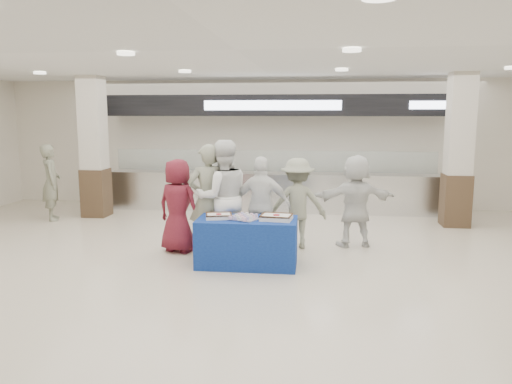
# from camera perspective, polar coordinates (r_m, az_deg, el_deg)

# --- Properties ---
(ground) EXTENTS (14.00, 14.00, 0.00)m
(ground) POSITION_cam_1_polar(r_m,az_deg,el_deg) (7.15, -2.18, -10.43)
(ground) COLOR beige
(ground) RESTS_ON ground
(serving_line) EXTENTS (8.70, 0.85, 2.80)m
(serving_line) POSITION_cam_1_polar(r_m,az_deg,el_deg) (12.16, 1.96, 3.28)
(serving_line) COLOR silver
(serving_line) RESTS_ON ground
(column_left) EXTENTS (0.55, 0.55, 3.20)m
(column_left) POSITION_cam_1_polar(r_m,az_deg,el_deg) (12.02, -18.02, 4.55)
(column_left) COLOR #3B2A1B
(column_left) RESTS_ON ground
(column_right) EXTENTS (0.55, 0.55, 3.20)m
(column_right) POSITION_cam_1_polar(r_m,az_deg,el_deg) (11.26, 22.13, 4.05)
(column_right) COLOR #3B2A1B
(column_right) RESTS_ON ground
(display_table) EXTENTS (1.56, 0.79, 0.75)m
(display_table) POSITION_cam_1_polar(r_m,az_deg,el_deg) (7.86, -1.03, -5.75)
(display_table) COLOR navy
(display_table) RESTS_ON ground
(sheet_cake_left) EXTENTS (0.46, 0.40, 0.09)m
(sheet_cake_left) POSITION_cam_1_polar(r_m,az_deg,el_deg) (7.82, -4.28, -2.70)
(sheet_cake_left) COLOR white
(sheet_cake_left) RESTS_ON display_table
(sheet_cake_right) EXTENTS (0.51, 0.41, 0.10)m
(sheet_cake_right) POSITION_cam_1_polar(r_m,az_deg,el_deg) (7.69, 2.35, -2.85)
(sheet_cake_right) COLOR white
(sheet_cake_right) RESTS_ON display_table
(cupcake_tray) EXTENTS (0.52, 0.47, 0.07)m
(cupcake_tray) POSITION_cam_1_polar(r_m,az_deg,el_deg) (7.72, -1.44, -2.89)
(cupcake_tray) COLOR silver
(cupcake_tray) RESTS_ON display_table
(civilian_maroon) EXTENTS (0.91, 0.74, 1.61)m
(civilian_maroon) POSITION_cam_1_polar(r_m,az_deg,el_deg) (8.64, -8.90, -1.57)
(civilian_maroon) COLOR maroon
(civilian_maroon) RESTS_ON ground
(soldier_a) EXTENTS (0.80, 0.69, 1.87)m
(soldier_a) POSITION_cam_1_polar(r_m,az_deg,el_deg) (8.49, -5.50, -0.81)
(soldier_a) COLOR gray
(soldier_a) RESTS_ON ground
(chef_tall) EXTENTS (1.14, 1.03, 1.94)m
(chef_tall) POSITION_cam_1_polar(r_m,az_deg,el_deg) (8.43, -3.81, -0.61)
(chef_tall) COLOR white
(chef_tall) RESTS_ON ground
(chef_short) EXTENTS (0.99, 0.45, 1.66)m
(chef_short) POSITION_cam_1_polar(r_m,az_deg,el_deg) (8.40, 0.68, -1.58)
(chef_short) COLOR white
(chef_short) RESTS_ON ground
(soldier_b) EXTENTS (1.10, 0.72, 1.60)m
(soldier_b) POSITION_cam_1_polar(r_m,az_deg,el_deg) (8.83, 4.74, -1.30)
(soldier_b) COLOR gray
(soldier_b) RESTS_ON ground
(civilian_white) EXTENTS (1.61, 0.84, 1.66)m
(civilian_white) POSITION_cam_1_polar(r_m,az_deg,el_deg) (9.06, 11.29, -0.99)
(civilian_white) COLOR white
(civilian_white) RESTS_ON ground
(soldier_bg) EXTENTS (0.65, 0.74, 1.70)m
(soldier_bg) POSITION_cam_1_polar(r_m,az_deg,el_deg) (11.98, -22.36, 1.02)
(soldier_bg) COLOR gray
(soldier_bg) RESTS_ON ground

